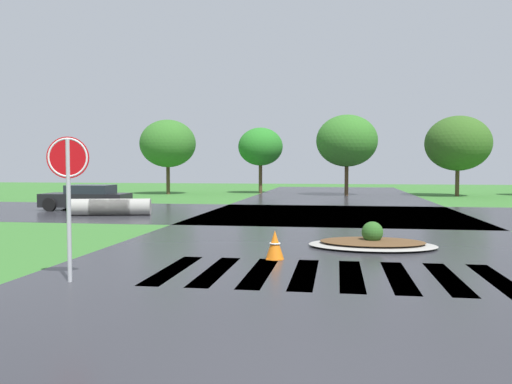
% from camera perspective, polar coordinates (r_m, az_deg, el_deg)
% --- Properties ---
extents(asphalt_roadway, '(11.60, 80.00, 0.01)m').
position_cam_1_polar(asphalt_roadway, '(14.59, 8.11, -5.58)').
color(asphalt_roadway, '#2B2B30').
rests_on(asphalt_roadway, ground).
extents(asphalt_cross_road, '(90.00, 10.44, 0.01)m').
position_cam_1_polar(asphalt_cross_road, '(23.51, 8.40, -2.41)').
color(asphalt_cross_road, '#2B2B30').
rests_on(asphalt_cross_road, ground).
extents(crosswalk_stripes, '(6.75, 3.08, 0.01)m').
position_cam_1_polar(crosswalk_stripes, '(10.49, 7.81, -8.88)').
color(crosswalk_stripes, white).
rests_on(crosswalk_stripes, ground).
extents(stop_sign, '(0.75, 0.21, 2.66)m').
position_cam_1_polar(stop_sign, '(10.11, -19.78, 1.85)').
color(stop_sign, '#B2B5BA').
rests_on(stop_sign, ground).
extents(median_island, '(3.33, 2.17, 0.68)m').
position_cam_1_polar(median_island, '(14.13, 12.55, -5.39)').
color(median_island, '#9E9B93').
rests_on(median_island, ground).
extents(car_dark_suv, '(4.17, 2.25, 1.22)m').
position_cam_1_polar(car_dark_suv, '(26.84, -17.92, -0.61)').
color(car_dark_suv, black).
rests_on(car_dark_suv, ground).
extents(drainage_pipe_stack, '(3.51, 1.51, 0.73)m').
position_cam_1_polar(drainage_pipe_stack, '(23.56, -15.57, -1.59)').
color(drainage_pipe_stack, '#9E9B93').
rests_on(drainage_pipe_stack, ground).
extents(traffic_cone, '(0.42, 0.42, 0.66)m').
position_cam_1_polar(traffic_cone, '(12.02, 2.07, -5.82)').
color(traffic_cone, orange).
rests_on(traffic_cone, ground).
extents(background_treeline, '(38.51, 6.93, 6.47)m').
position_cam_1_polar(background_treeline, '(40.04, 16.30, 5.30)').
color(background_treeline, '#4C3823').
rests_on(background_treeline, ground).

